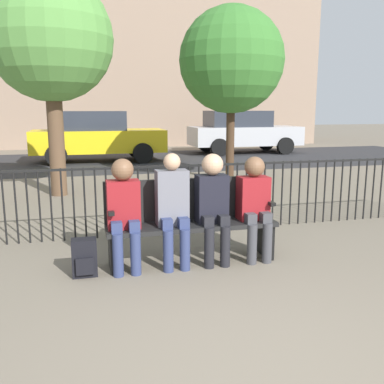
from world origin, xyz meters
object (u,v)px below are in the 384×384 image
parked_car_0 (243,131)px  backpack (85,258)px  seated_person_3 (255,201)px  park_bench (190,217)px  parked_car_1 (96,135)px  tree_0 (232,61)px  seated_person_0 (124,208)px  seated_person_1 (173,205)px  tree_1 (50,40)px  seated_person_2 (213,201)px

parked_car_0 → backpack: bearing=-118.1°
seated_person_3 → parked_car_0: parked_car_0 is taller
park_bench → seated_person_3: 0.75m
backpack → parked_car_1: 9.96m
seated_person_3 → tree_0: tree_0 is taller
seated_person_0 → parked_car_1: size_ratio=0.28×
seated_person_3 → parked_car_1: 9.96m
seated_person_3 → seated_person_0: bearing=180.0°
seated_person_1 → tree_0: bearing=64.6°
seated_person_1 → park_bench: bearing=29.8°
seated_person_0 → tree_1: (-0.88, 4.38, 2.28)m
seated_person_3 → tree_1: bearing=118.1°
seated_person_2 → seated_person_0: bearing=-179.9°
tree_1 → parked_car_1: tree_1 is taller
seated_person_0 → backpack: seated_person_0 is taller
seated_person_1 → backpack: (-0.94, -0.08, -0.49)m
seated_person_3 → parked_car_1: bearing=98.2°
seated_person_3 → parked_car_1: size_ratio=0.28×
backpack → seated_person_0: bearing=10.3°
tree_0 → tree_1: bearing=-168.6°
seated_person_2 → parked_car_0: bearing=67.6°
seated_person_2 → seated_person_1: bearing=179.9°
seated_person_1 → tree_0: size_ratio=0.31×
seated_person_0 → tree_1: size_ratio=0.29×
seated_person_3 → parked_car_0: (4.14, 11.22, 0.18)m
parked_car_1 → seated_person_0: bearing=-90.2°
tree_1 → parked_car_0: bearing=46.5°
seated_person_0 → seated_person_2: size_ratio=0.98×
seated_person_3 → seated_person_1: bearing=179.8°
park_bench → seated_person_3: (0.72, -0.13, 0.17)m
seated_person_2 → seated_person_3: size_ratio=1.04×
seated_person_1 → tree_0: tree_0 is taller
seated_person_3 → tree_1: size_ratio=0.28×
tree_1 → backpack: bearing=-84.1°
seated_person_1 → parked_car_0: size_ratio=0.29×
tree_1 → parked_car_1: (0.92, 5.47, -2.11)m
parked_car_1 → tree_0: bearing=-58.0°
backpack → parked_car_1: size_ratio=0.09×
seated_person_1 → parked_car_0: bearing=65.6°
seated_person_3 → backpack: 1.94m
tree_0 → park_bench: bearing=-113.9°
tree_0 → seated_person_0: bearing=-120.0°
parked_car_1 → backpack: bearing=-92.7°
seated_person_0 → backpack: bearing=-169.7°
seated_person_2 → tree_0: 5.91m
backpack → seated_person_3: bearing=2.3°
backpack → tree_1: tree_1 is taller
seated_person_0 → seated_person_3: bearing=-0.0°
park_bench → seated_person_0: bearing=-170.1°
park_bench → seated_person_1: bearing=-150.2°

